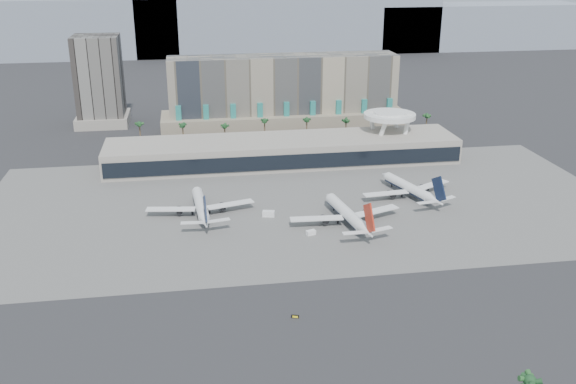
{
  "coord_description": "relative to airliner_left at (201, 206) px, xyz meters",
  "views": [
    {
      "loc": [
        -44.39,
        -185.84,
        97.76
      ],
      "look_at": [
        -8.63,
        40.0,
        11.23
      ],
      "focal_mm": 40.0,
      "sensor_mm": 36.0,
      "label": 1
    }
  ],
  "objects": [
    {
      "name": "ground",
      "position": [
        41.72,
        -49.52,
        -3.84
      ],
      "size": [
        900.0,
        900.0,
        0.0
      ],
      "primitive_type": "plane",
      "color": "#232326",
      "rests_on": "ground"
    },
    {
      "name": "mountain_ridge",
      "position": [
        69.59,
        420.48,
        26.05
      ],
      "size": [
        680.0,
        60.0,
        70.0
      ],
      "color": "gray",
      "rests_on": "ground"
    },
    {
      "name": "terminal",
      "position": [
        41.72,
        60.32,
        2.68
      ],
      "size": [
        170.0,
        32.5,
        14.5
      ],
      "color": "#ACA498",
      "rests_on": "ground"
    },
    {
      "name": "saucer_structure",
      "position": [
        96.72,
        66.48,
        14.61
      ],
      "size": [
        26.0,
        26.0,
        21.89
      ],
      "color": "white",
      "rests_on": "ground"
    },
    {
      "name": "palm_row",
      "position": [
        48.72,
        95.48,
        6.66
      ],
      "size": [
        157.8,
        2.8,
        13.1
      ],
      "color": "brown",
      "rests_on": "ground"
    },
    {
      "name": "hotel",
      "position": [
        51.72,
        124.89,
        12.97
      ],
      "size": [
        140.0,
        30.0,
        42.0
      ],
      "color": "tan",
      "rests_on": "ground"
    },
    {
      "name": "taxiway_sign",
      "position": [
        23.9,
        -80.37,
        -3.34
      ],
      "size": [
        2.2,
        0.9,
        1.0
      ],
      "rotation": [
        0.0,
        0.0,
        -0.28
      ],
      "color": "black",
      "rests_on": "ground"
    },
    {
      "name": "service_vehicle_b",
      "position": [
        39.07,
        -25.24,
        -2.98
      ],
      "size": [
        3.74,
        2.82,
        1.71
      ],
      "primitive_type": "cube",
      "rotation": [
        0.0,
        0.0,
        0.31
      ],
      "color": "white",
      "rests_on": "ground"
    },
    {
      "name": "service_vehicle_a",
      "position": [
        25.95,
        -5.77,
        -2.69
      ],
      "size": [
        5.11,
        3.3,
        2.3
      ],
      "primitive_type": "cube",
      "rotation": [
        0.0,
        0.0,
        -0.23
      ],
      "color": "white",
      "rests_on": "ground"
    },
    {
      "name": "airliner_right",
      "position": [
        87.6,
        6.18,
        -0.01
      ],
      "size": [
        41.25,
        42.72,
        15.18
      ],
      "rotation": [
        0.0,
        0.0,
        0.3
      ],
      "color": "white",
      "rests_on": "ground"
    },
    {
      "name": "office_tower",
      "position": [
        -53.28,
        150.48,
        19.1
      ],
      "size": [
        30.0,
        30.0,
        52.0
      ],
      "color": "black",
      "rests_on": "ground"
    },
    {
      "name": "apron_pad",
      "position": [
        41.72,
        5.48,
        -3.81
      ],
      "size": [
        260.0,
        130.0,
        0.06
      ],
      "primitive_type": "cube",
      "color": "#5B5B59",
      "rests_on": "ground"
    },
    {
      "name": "airliner_centre",
      "position": [
        54.67,
        -17.28,
        0.16
      ],
      "size": [
        44.07,
        45.68,
        15.84
      ],
      "rotation": [
        0.0,
        0.0,
        0.15
      ],
      "color": "white",
      "rests_on": "ground"
    },
    {
      "name": "airliner_left",
      "position": [
        0.0,
        0.0,
        0.0
      ],
      "size": [
        42.75,
        44.11,
        15.22
      ],
      "rotation": [
        0.0,
        0.0,
        0.07
      ],
      "color": "white",
      "rests_on": "ground"
    }
  ]
}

